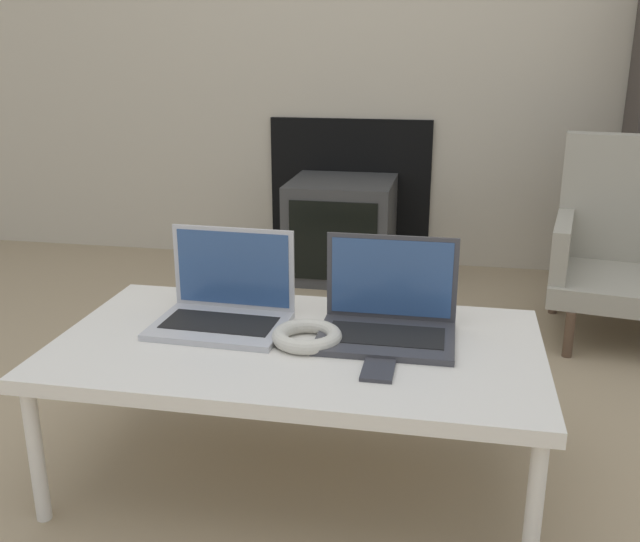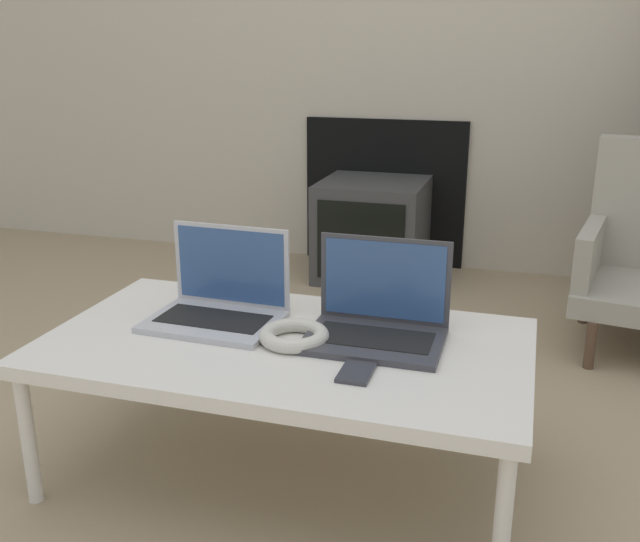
% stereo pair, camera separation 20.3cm
% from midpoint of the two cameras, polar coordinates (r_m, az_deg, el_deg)
% --- Properties ---
extents(ground_plane, '(14.00, 14.00, 0.00)m').
position_cam_midpoint_polar(ground_plane, '(1.86, -0.85, -18.18)').
color(ground_plane, '#998466').
extents(wall_back, '(7.00, 0.08, 2.60)m').
position_cam_midpoint_polar(wall_back, '(3.63, 10.15, 20.50)').
color(wall_back, '#B7AD99').
rests_on(wall_back, ground_plane).
extents(table, '(1.21, 0.67, 0.38)m').
position_cam_midpoint_polar(table, '(1.80, 0.45, -6.47)').
color(table, silver).
rests_on(table, ground_plane).
extents(laptop_left, '(0.35, 0.26, 0.24)m').
position_cam_midpoint_polar(laptop_left, '(1.91, -5.01, -2.42)').
color(laptop_left, '#B2B2B7').
rests_on(laptop_left, table).
extents(laptop_right, '(0.34, 0.25, 0.24)m').
position_cam_midpoint_polar(laptop_right, '(1.80, 7.87, -3.78)').
color(laptop_right, '#38383D').
rests_on(laptop_right, table).
extents(headphones, '(0.17, 0.17, 0.04)m').
position_cam_midpoint_polar(headphones, '(1.77, 1.20, -5.25)').
color(headphones, beige).
rests_on(headphones, table).
extents(phone, '(0.07, 0.14, 0.01)m').
position_cam_midpoint_polar(phone, '(1.63, 6.63, -7.96)').
color(phone, '#333338').
rests_on(phone, table).
extents(tv, '(0.49, 0.50, 0.47)m').
position_cam_midpoint_polar(tv, '(3.46, 5.89, 3.31)').
color(tv, '#383838').
rests_on(tv, ground_plane).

